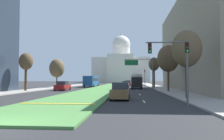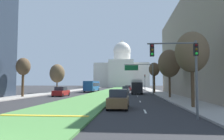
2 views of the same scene
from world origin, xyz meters
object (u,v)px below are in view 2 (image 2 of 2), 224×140
object	(u,v)px
traffic_light_near_right	(183,62)
sedan_far_horizon	(128,88)
street_tree_left_mid	(23,67)
sedan_very_far	(134,87)
box_truck_delivery	(137,86)
sedan_midblock	(61,92)
city_bus	(92,86)
capitol_building	(122,72)
street_tree_right_near	(192,52)
traffic_light_far_right	(145,80)
street_tree_right_far	(154,70)
overhead_guide_sign	(142,72)
sedan_lead_stopped	(119,100)
street_tree_left_far	(57,73)
street_tree_right_mid	(169,64)
sedan_distant	(126,89)

from	to	relation	value
traffic_light_near_right	sedan_far_horizon	xyz separation A→B (m)	(-4.39, 52.44, -2.99)
street_tree_left_mid	sedan_very_far	size ratio (longest dim) A/B	1.46
sedan_very_far	box_truck_delivery	size ratio (longest dim) A/B	0.71
sedan_midblock	city_bus	xyz separation A→B (m)	(2.08, 19.17, 0.95)
capitol_building	street_tree_right_near	distance (m)	120.11
traffic_light_far_right	street_tree_right_far	distance (m)	14.61
traffic_light_near_right	overhead_guide_sign	bearing A→B (deg)	92.40
sedan_very_far	street_tree_right_far	bearing A→B (deg)	-82.51
overhead_guide_sign	street_tree_right_near	distance (m)	23.11
street_tree_right_near	street_tree_right_far	world-z (taller)	street_tree_right_far
capitol_building	traffic_light_near_right	xyz separation A→B (m)	(9.41, -125.42, -6.23)
street_tree_right_far	sedan_lead_stopped	bearing A→B (deg)	-102.48
street_tree_right_near	city_bus	size ratio (longest dim) A/B	0.66
sedan_midblock	sedan_far_horizon	bearing A→B (deg)	67.98
street_tree_left_far	sedan_midblock	distance (m)	14.11
street_tree_right_near	sedan_midblock	bearing A→B (deg)	137.41
traffic_light_near_right	street_tree_left_far	size ratio (longest dim) A/B	0.73
traffic_light_far_right	sedan_very_far	size ratio (longest dim) A/B	1.14
street_tree_right_near	sedan_far_horizon	distance (m)	47.16
capitol_building	street_tree_right_mid	world-z (taller)	capitol_building
capitol_building	traffic_light_far_right	size ratio (longest dim) A/B	6.71
capitol_building	overhead_guide_sign	world-z (taller)	capitol_building
street_tree_right_near	box_truck_delivery	bearing A→B (deg)	99.67
street_tree_left_mid	box_truck_delivery	xyz separation A→B (m)	(19.45, 13.11, -3.40)
street_tree_right_far	sedan_very_far	xyz separation A→B (m)	(-4.26, 32.42, -4.81)
box_truck_delivery	street_tree_right_far	bearing A→B (deg)	38.36
capitol_building	sedan_midblock	world-z (taller)	capitol_building
sedan_far_horizon	city_bus	world-z (taller)	city_bus
sedan_lead_stopped	overhead_guide_sign	bearing A→B (deg)	81.67
traffic_light_far_right	street_tree_left_mid	world-z (taller)	street_tree_left_mid
street_tree_right_near	sedan_far_horizon	world-z (taller)	street_tree_right_near
traffic_light_far_right	overhead_guide_sign	world-z (taller)	overhead_guide_sign
overhead_guide_sign	street_tree_left_mid	world-z (taller)	street_tree_left_mid
traffic_light_near_right	sedan_distant	bearing A→B (deg)	96.87
street_tree_left_mid	street_tree_right_mid	world-z (taller)	street_tree_right_mid
street_tree_left_mid	sedan_midblock	distance (m)	7.82
street_tree_right_mid	box_truck_delivery	world-z (taller)	street_tree_right_mid
city_bus	street_tree_right_near	bearing A→B (deg)	-65.53
sedan_far_horizon	traffic_light_far_right	bearing A→B (deg)	-23.31
sedan_far_horizon	city_bus	size ratio (longest dim) A/B	0.40
sedan_midblock	sedan_very_far	xyz separation A→B (m)	(14.11, 45.19, -0.02)
capitol_building	traffic_light_far_right	world-z (taller)	capitol_building
street_tree_right_far	sedan_lead_stopped	xyz separation A→B (m)	(-6.73, -30.40, -4.77)
capitol_building	sedan_midblock	size ratio (longest dim) A/B	7.58
sedan_distant	sedan_midblock	bearing A→B (deg)	-123.55
overhead_guide_sign	sedan_midblock	bearing A→B (deg)	-159.06
street_tree_right_near	street_tree_right_far	bearing A→B (deg)	90.39
traffic_light_far_right	sedan_lead_stopped	distance (m)	45.18
city_bus	sedan_midblock	bearing A→B (deg)	-96.21
street_tree_right_mid	street_tree_left_far	size ratio (longest dim) A/B	1.10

